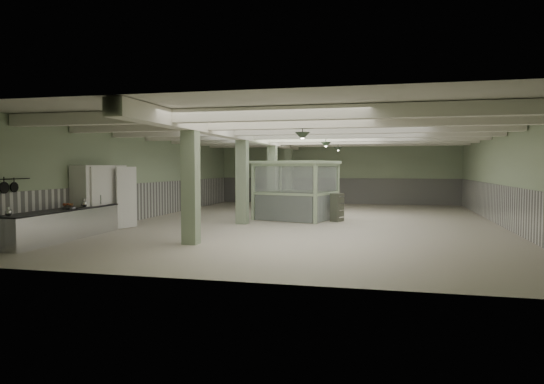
% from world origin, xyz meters
% --- Properties ---
extents(floor, '(20.00, 20.00, 0.00)m').
position_xyz_m(floor, '(0.00, 0.00, 0.00)').
color(floor, beige).
rests_on(floor, ground).
extents(ceiling, '(14.00, 20.00, 0.02)m').
position_xyz_m(ceiling, '(0.00, 0.00, 3.60)').
color(ceiling, silver).
rests_on(ceiling, wall_back).
extents(wall_back, '(14.00, 0.02, 3.60)m').
position_xyz_m(wall_back, '(0.00, 10.00, 1.80)').
color(wall_back, '#A3BA95').
rests_on(wall_back, floor).
extents(wall_front, '(14.00, 0.02, 3.60)m').
position_xyz_m(wall_front, '(0.00, -10.00, 1.80)').
color(wall_front, '#A3BA95').
rests_on(wall_front, floor).
extents(wall_left, '(0.02, 20.00, 3.60)m').
position_xyz_m(wall_left, '(-7.00, 0.00, 1.80)').
color(wall_left, '#A3BA95').
rests_on(wall_left, floor).
extents(wall_right, '(0.02, 20.00, 3.60)m').
position_xyz_m(wall_right, '(7.00, 0.00, 1.80)').
color(wall_right, '#A3BA95').
rests_on(wall_right, floor).
extents(wainscot_left, '(0.05, 19.90, 1.50)m').
position_xyz_m(wainscot_left, '(-6.97, 0.00, 0.75)').
color(wainscot_left, silver).
rests_on(wainscot_left, floor).
extents(wainscot_right, '(0.05, 19.90, 1.50)m').
position_xyz_m(wainscot_right, '(6.97, 0.00, 0.75)').
color(wainscot_right, silver).
rests_on(wainscot_right, floor).
extents(wainscot_back, '(13.90, 0.05, 1.50)m').
position_xyz_m(wainscot_back, '(0.00, 9.97, 0.75)').
color(wainscot_back, silver).
rests_on(wainscot_back, floor).
extents(girder, '(0.45, 19.90, 0.40)m').
position_xyz_m(girder, '(-2.50, 0.00, 3.38)').
color(girder, white).
rests_on(girder, ceiling).
extents(beam_a, '(13.90, 0.35, 0.32)m').
position_xyz_m(beam_a, '(0.00, -7.50, 3.42)').
color(beam_a, white).
rests_on(beam_a, ceiling).
extents(beam_b, '(13.90, 0.35, 0.32)m').
position_xyz_m(beam_b, '(0.00, -5.00, 3.42)').
color(beam_b, white).
rests_on(beam_b, ceiling).
extents(beam_c, '(13.90, 0.35, 0.32)m').
position_xyz_m(beam_c, '(0.00, -2.50, 3.42)').
color(beam_c, white).
rests_on(beam_c, ceiling).
extents(beam_d, '(13.90, 0.35, 0.32)m').
position_xyz_m(beam_d, '(0.00, 0.00, 3.42)').
color(beam_d, white).
rests_on(beam_d, ceiling).
extents(beam_e, '(13.90, 0.35, 0.32)m').
position_xyz_m(beam_e, '(0.00, 2.50, 3.42)').
color(beam_e, white).
rests_on(beam_e, ceiling).
extents(beam_f, '(13.90, 0.35, 0.32)m').
position_xyz_m(beam_f, '(0.00, 5.00, 3.42)').
color(beam_f, white).
rests_on(beam_f, ceiling).
extents(beam_g, '(13.90, 0.35, 0.32)m').
position_xyz_m(beam_g, '(0.00, 7.50, 3.42)').
color(beam_g, white).
rests_on(beam_g, ceiling).
extents(column_a, '(0.42, 0.42, 3.60)m').
position_xyz_m(column_a, '(-2.50, -6.00, 1.80)').
color(column_a, '#8EA182').
rests_on(column_a, floor).
extents(column_b, '(0.42, 0.42, 3.60)m').
position_xyz_m(column_b, '(-2.50, -1.00, 1.80)').
color(column_b, '#8EA182').
rests_on(column_b, floor).
extents(column_c, '(0.42, 0.42, 3.60)m').
position_xyz_m(column_c, '(-2.50, 4.00, 1.80)').
color(column_c, '#8EA182').
rests_on(column_c, floor).
extents(column_d, '(0.42, 0.42, 3.60)m').
position_xyz_m(column_d, '(-2.50, 8.00, 1.80)').
color(column_d, '#8EA182').
rests_on(column_d, floor).
extents(hook_rail, '(0.02, 1.20, 0.02)m').
position_xyz_m(hook_rail, '(-6.93, -7.60, 1.85)').
color(hook_rail, black).
rests_on(hook_rail, wall_left).
extents(pendant_front, '(0.44, 0.44, 0.22)m').
position_xyz_m(pendant_front, '(0.50, -5.00, 3.05)').
color(pendant_front, '#303F2F').
rests_on(pendant_front, ceiling).
extents(pendant_mid, '(0.44, 0.44, 0.22)m').
position_xyz_m(pendant_mid, '(0.50, 0.50, 3.05)').
color(pendant_mid, '#303F2F').
rests_on(pendant_mid, ceiling).
extents(pendant_back, '(0.44, 0.44, 0.22)m').
position_xyz_m(pendant_back, '(0.50, 5.50, 3.05)').
color(pendant_back, '#303F2F').
rests_on(pendant_back, ceiling).
extents(prep_counter, '(0.83, 4.73, 0.91)m').
position_xyz_m(prep_counter, '(-6.54, -6.11, 0.46)').
color(prep_counter, silver).
rests_on(prep_counter, floor).
extents(pitcher_near, '(0.19, 0.21, 0.24)m').
position_xyz_m(pitcher_near, '(-6.60, -8.19, 1.02)').
color(pitcher_near, silver).
rests_on(pitcher_near, prep_counter).
extents(pitcher_far, '(0.25, 0.26, 0.27)m').
position_xyz_m(pitcher_far, '(-6.42, -5.24, 1.03)').
color(pitcher_far, silver).
rests_on(pitcher_far, prep_counter).
extents(veg_colander, '(0.40, 0.40, 0.17)m').
position_xyz_m(veg_colander, '(-6.45, -5.94, 0.99)').
color(veg_colander, '#47474C').
rests_on(veg_colander, prep_counter).
extents(orange_bowl, '(0.23, 0.23, 0.08)m').
position_xyz_m(orange_bowl, '(-6.58, -5.72, 0.94)').
color(orange_bowl, '#B2B2B7').
rests_on(orange_bowl, prep_counter).
extents(skillet_near, '(0.04, 0.31, 0.31)m').
position_xyz_m(skillet_near, '(-6.88, -7.99, 1.63)').
color(skillet_near, black).
rests_on(skillet_near, hook_rail).
extents(skillet_far, '(0.04, 0.27, 0.27)m').
position_xyz_m(skillet_far, '(-6.88, -7.64, 1.63)').
color(skillet_far, black).
rests_on(skillet_far, hook_rail).
extents(walkin_cooler, '(0.92, 2.46, 2.26)m').
position_xyz_m(walkin_cooler, '(-6.62, -4.00, 1.13)').
color(walkin_cooler, white).
rests_on(walkin_cooler, floor).
extents(guard_booth, '(3.59, 3.27, 2.42)m').
position_xyz_m(guard_booth, '(-0.79, 1.02, 1.66)').
color(guard_booth, '#AEC59D').
rests_on(guard_booth, floor).
extents(filing_cabinet, '(0.54, 0.62, 1.12)m').
position_xyz_m(filing_cabinet, '(0.95, 0.63, 0.56)').
color(filing_cabinet, '#585C4C').
rests_on(filing_cabinet, floor).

